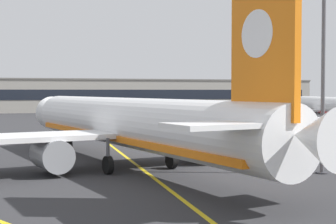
# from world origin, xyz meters

# --- Properties ---
(ground_plane) EXTENTS (400.00, 400.00, 0.00)m
(ground_plane) POSITION_xyz_m (0.00, 0.00, 0.00)
(ground_plane) COLOR #2D2D30
(taxiway_centreline) EXTENTS (10.33, 179.74, 0.01)m
(taxiway_centreline) POSITION_xyz_m (0.00, 30.00, 0.00)
(taxiway_centreline) COLOR yellow
(taxiway_centreline) RESTS_ON ground
(airliner_foreground) EXTENTS (32.30, 41.18, 11.65)m
(airliner_foreground) POSITION_xyz_m (-1.86, 10.59, 3.37)
(airliner_foreground) COLOR white
(airliner_foreground) RESTS_ON ground
(airliner_background) EXTENTS (28.75, 36.38, 10.49)m
(airliner_background) POSITION_xyz_m (44.06, 51.55, 3.03)
(airliner_background) COLOR white
(airliner_background) RESTS_ON ground
(apron_lamp_post) EXTENTS (2.24, 0.90, 13.52)m
(apron_lamp_post) POSITION_xyz_m (10.70, 3.96, 7.07)
(apron_lamp_post) COLOR #515156
(apron_lamp_post) RESTS_ON ground
(service_car_second) EXTENTS (4.32, 4.16, 1.79)m
(service_car_second) POSITION_xyz_m (19.74, 25.34, 0.77)
(service_car_second) COLOR #2351A8
(service_car_second) RESTS_ON ground
(terminal_building) EXTENTS (142.75, 12.40, 9.44)m
(terminal_building) POSITION_xyz_m (9.72, 120.11, 4.73)
(terminal_building) COLOR #9E998E
(terminal_building) RESTS_ON ground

